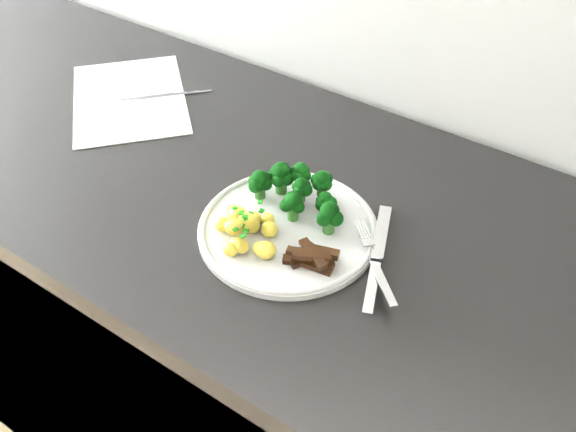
# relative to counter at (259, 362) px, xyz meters

# --- Properties ---
(counter) EXTENTS (2.34, 0.59, 0.88)m
(counter) POSITION_rel_counter_xyz_m (0.00, 0.00, 0.00)
(counter) COLOR black
(counter) RESTS_ON ground
(recipe_paper) EXTENTS (0.33, 0.33, 0.00)m
(recipe_paper) POSITION_rel_counter_xyz_m (-0.32, 0.08, 0.44)
(recipe_paper) COLOR white
(recipe_paper) RESTS_ON counter
(plate) EXTENTS (0.25, 0.25, 0.01)m
(plate) POSITION_rel_counter_xyz_m (0.10, -0.04, 0.45)
(plate) COLOR silver
(plate) RESTS_ON counter
(broccoli) EXTENTS (0.16, 0.09, 0.05)m
(broccoli) POSITION_rel_counter_xyz_m (0.09, 0.00, 0.48)
(broccoli) COLOR #275E1E
(broccoli) RESTS_ON plate
(potatoes) EXTENTS (0.11, 0.09, 0.04)m
(potatoes) POSITION_rel_counter_xyz_m (0.06, -0.09, 0.46)
(potatoes) COLOR #FFEC46
(potatoes) RESTS_ON plate
(beef_strips) EXTENTS (0.07, 0.05, 0.02)m
(beef_strips) POSITION_rel_counter_xyz_m (0.16, -0.08, 0.46)
(beef_strips) COLOR black
(beef_strips) RESTS_ON plate
(fork) EXTENTS (0.12, 0.12, 0.01)m
(fork) POSITION_rel_counter_xyz_m (0.24, -0.05, 0.46)
(fork) COLOR silver
(fork) RESTS_ON plate
(knife) EXTENTS (0.08, 0.19, 0.02)m
(knife) POSITION_rel_counter_xyz_m (0.24, -0.05, 0.45)
(knife) COLOR silver
(knife) RESTS_ON plate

